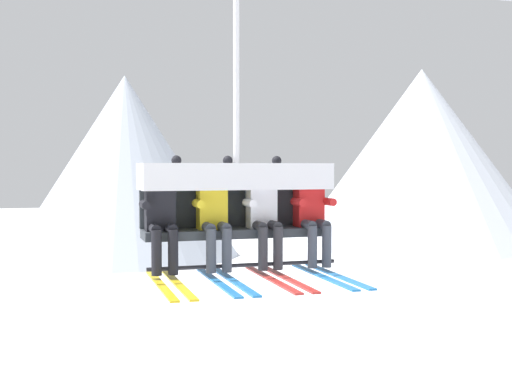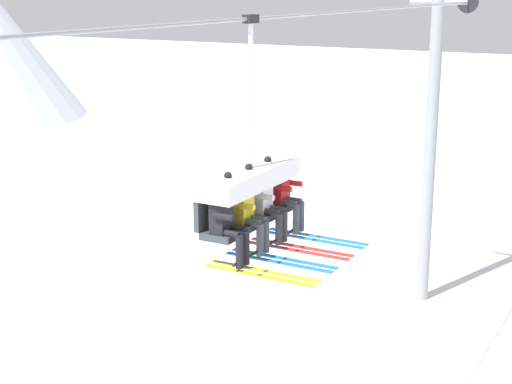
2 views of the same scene
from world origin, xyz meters
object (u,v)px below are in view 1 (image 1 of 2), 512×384
at_px(skier_black, 162,215).
at_px(skier_red, 313,213).
at_px(chairlift_chair, 235,187).
at_px(skier_white, 265,213).
at_px(skier_yellow, 215,214).

xyz_separation_m(skier_black, skier_red, (1.76, -0.01, -0.02)).
xyz_separation_m(chairlift_chair, skier_white, (0.30, -0.21, -0.29)).
distance_m(skier_yellow, skier_red, 1.18).
xyz_separation_m(skier_white, skier_red, (0.59, -0.01, -0.02)).
bearing_deg(skier_red, skier_yellow, 179.67).
height_order(skier_yellow, skier_white, same).
bearing_deg(chairlift_chair, skier_yellow, -143.72).
height_order(skier_yellow, skier_red, skier_yellow).
height_order(skier_black, skier_white, same).
relative_size(chairlift_chair, skier_white, 1.97).
relative_size(chairlift_chair, skier_yellow, 1.97).
bearing_deg(skier_yellow, chairlift_chair, 36.28).
bearing_deg(skier_red, skier_white, 179.33).
xyz_separation_m(skier_black, skier_yellow, (0.59, 0.00, 0.00)).
xyz_separation_m(chairlift_chair, skier_yellow, (-0.29, -0.21, -0.29)).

